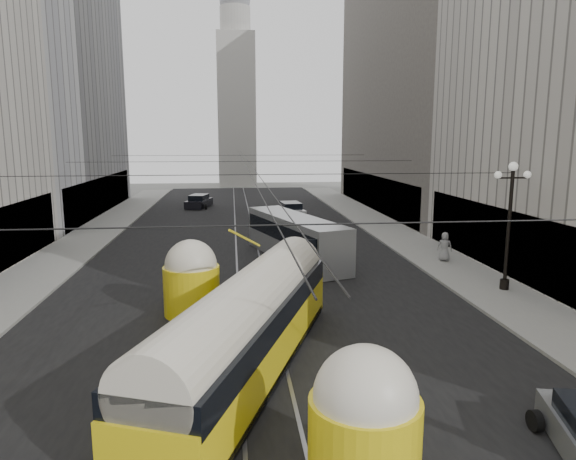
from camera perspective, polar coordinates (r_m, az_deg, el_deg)
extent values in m
cube|color=black|center=(38.87, -4.71, -1.23)|extent=(20.00, 85.00, 0.02)
cube|color=gray|center=(43.70, -20.77, -0.50)|extent=(4.00, 72.00, 0.15)
cube|color=gray|center=(44.21, 10.90, 0.10)|extent=(4.00, 72.00, 0.15)
cube|color=gray|center=(38.86, -5.81, -1.25)|extent=(0.12, 85.00, 0.04)
cube|color=gray|center=(38.89, -3.60, -1.21)|extent=(0.12, 85.00, 0.04)
cube|color=#999999|center=(57.25, -26.65, 15.47)|extent=(12.00, 28.00, 28.00)
cube|color=black|center=(55.47, -19.89, 3.69)|extent=(0.10, 25.20, 3.60)
cube|color=black|center=(31.91, 21.93, -0.78)|extent=(0.10, 18.00, 3.60)
cube|color=#514C47|center=(58.15, 15.76, 18.03)|extent=(12.00, 32.00, 32.00)
cube|color=black|center=(55.94, 9.39, 4.21)|extent=(0.10, 28.80, 3.60)
cube|color=#B2AFA8|center=(85.72, -5.72, 12.99)|extent=(6.00, 6.00, 24.00)
cylinder|color=#B2AFA8|center=(87.56, -5.90, 22.18)|extent=(4.80, 4.80, 4.00)
sphere|color=gray|center=(88.22, -5.93, 24.06)|extent=(4.80, 4.80, 4.80)
cylinder|color=black|center=(27.57, 23.30, -0.06)|extent=(0.18, 0.18, 6.00)
cylinder|color=black|center=(28.15, 22.91, -5.57)|extent=(0.44, 0.44, 0.50)
cylinder|color=black|center=(27.27, 23.68, 5.33)|extent=(1.60, 0.08, 0.08)
sphere|color=white|center=(27.24, 23.76, 6.48)|extent=(0.44, 0.44, 0.44)
sphere|color=white|center=(26.90, 22.31, 5.69)|extent=(0.36, 0.36, 0.36)
sphere|color=white|center=(27.64, 25.06, 5.59)|extent=(0.36, 0.36, 0.36)
cylinder|color=black|center=(9.78, -0.62, 0.56)|extent=(25.00, 0.03, 0.03)
cylinder|color=black|center=(23.67, -3.95, 6.16)|extent=(25.00, 0.03, 0.03)
cylinder|color=black|center=(37.65, -4.82, 7.61)|extent=(25.00, 0.03, 0.03)
cylinder|color=black|center=(51.63, -5.22, 8.27)|extent=(25.00, 0.03, 0.03)
cylinder|color=black|center=(41.65, -4.96, 7.57)|extent=(0.03, 72.00, 0.03)
cylinder|color=black|center=(41.66, -4.40, 7.58)|extent=(0.03, 72.00, 0.03)
cube|color=yellow|center=(17.25, -4.38, -12.55)|extent=(6.94, 13.16, 1.60)
cube|color=black|center=(17.55, -4.35, -14.81)|extent=(6.80, 12.79, 0.28)
cube|color=black|center=(16.88, -4.43, -9.31)|extent=(6.88, 12.98, 0.80)
cylinder|color=silver|center=(16.79, -4.44, -8.40)|extent=(6.60, 12.87, 2.16)
cylinder|color=yellow|center=(12.15, 8.44, -22.61)|extent=(2.44, 2.44, 2.16)
sphere|color=silver|center=(11.58, 8.59, -17.91)|extent=(2.25, 2.25, 2.25)
cylinder|color=yellow|center=(23.00, -10.64, -6.60)|extent=(2.44, 2.44, 2.16)
sphere|color=silver|center=(22.70, -10.73, -3.87)|extent=(2.25, 2.25, 2.25)
cube|color=#AAADAF|center=(32.53, 0.81, -0.89)|extent=(5.51, 11.14, 2.74)
cube|color=black|center=(32.45, 0.81, -0.09)|extent=(5.41, 10.78, 1.01)
cube|color=black|center=(27.20, 2.21, -2.40)|extent=(2.03, 0.73, 1.28)
cylinder|color=black|center=(29.06, -0.55, -4.17)|extent=(0.30, 0.91, 0.91)
cylinder|color=black|center=(29.36, 3.90, -4.04)|extent=(0.30, 0.91, 0.91)
cylinder|color=black|center=(36.19, -1.70, -1.31)|extent=(0.30, 0.91, 0.91)
cylinder|color=black|center=(36.44, 1.88, -1.23)|extent=(0.30, 0.91, 0.91)
cylinder|color=black|center=(15.84, 25.78, -18.56)|extent=(0.22, 0.57, 0.57)
cube|color=silver|center=(50.16, 0.31, 1.96)|extent=(2.47, 5.00, 0.85)
cube|color=black|center=(50.08, 0.31, 2.65)|extent=(2.01, 2.82, 0.81)
cylinder|color=black|center=(48.48, -0.52, 1.47)|extent=(0.22, 0.68, 0.68)
cylinder|color=black|center=(48.69, 1.57, 1.51)|extent=(0.22, 0.68, 0.68)
cylinder|color=black|center=(51.70, -0.88, 2.02)|extent=(0.22, 0.68, 0.68)
cylinder|color=black|center=(51.90, 1.08, 2.05)|extent=(0.22, 0.68, 0.68)
cube|color=black|center=(58.41, -9.86, 2.95)|extent=(2.98, 4.96, 0.82)
cube|color=black|center=(58.34, -9.88, 3.52)|extent=(2.25, 2.88, 0.78)
cylinder|color=black|center=(56.93, -10.82, 2.57)|extent=(0.22, 0.66, 0.66)
cylinder|color=black|center=(56.82, -9.09, 2.61)|extent=(0.22, 0.66, 0.66)
cylinder|color=black|center=(60.05, -10.58, 2.96)|extent=(0.22, 0.66, 0.66)
cylinder|color=black|center=(59.94, -8.95, 3.00)|extent=(0.22, 0.66, 0.66)
imported|color=beige|center=(12.15, 5.03, -23.66)|extent=(0.94, 1.04, 1.75)
imported|color=gray|center=(33.14, 17.01, -1.78)|extent=(1.02, 0.83, 1.80)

